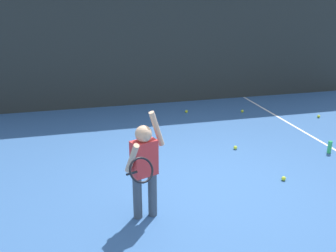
{
  "coord_description": "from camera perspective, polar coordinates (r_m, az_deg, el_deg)",
  "views": [
    {
      "loc": [
        -1.71,
        -4.39,
        2.59
      ],
      "look_at": [
        -0.52,
        0.32,
        0.85
      ],
      "focal_mm": 38.49,
      "sensor_mm": 36.0,
      "label": 1
    }
  ],
  "objects": [
    {
      "name": "back_fence_windscreen",
      "position": [
        9.04,
        -3.36,
        14.1
      ],
      "size": [
        12.42,
        0.08,
        3.43
      ],
      "primitive_type": "cube",
      "color": "#282D2B",
      "rests_on": "ground"
    },
    {
      "name": "fence_post_1",
      "position": [
        9.09,
        -3.44,
        14.61
      ],
      "size": [
        0.09,
        0.09,
        3.58
      ],
      "primitive_type": "cylinder",
      "color": "slate",
      "rests_on": "ground"
    },
    {
      "name": "ground_plane",
      "position": [
        5.38,
        6.25,
        -9.21
      ],
      "size": [
        20.0,
        20.0,
        0.0
      ],
      "primitive_type": "plane",
      "color": "#335B93"
    },
    {
      "name": "tennis_ball_4",
      "position": [
        8.57,
        2.94,
        2.32
      ],
      "size": [
        0.07,
        0.07,
        0.07
      ],
      "primitive_type": "sphere",
      "color": "#CCE033",
      "rests_on": "ground"
    },
    {
      "name": "tennis_ball_6",
      "position": [
        8.9,
        22.76,
        1.43
      ],
      "size": [
        0.07,
        0.07,
        0.07
      ],
      "primitive_type": "sphere",
      "color": "#CCE033",
      "rests_on": "ground"
    },
    {
      "name": "court_line_sideline",
      "position": [
        7.42,
        23.25,
        -2.4
      ],
      "size": [
        0.05,
        9.0,
        0.0
      ],
      "primitive_type": "cube",
      "color": "white",
      "rests_on": "ground"
    },
    {
      "name": "tennis_ball_1",
      "position": [
        8.76,
        11.69,
        2.32
      ],
      "size": [
        0.07,
        0.07,
        0.07
      ],
      "primitive_type": "sphere",
      "color": "#CCE033",
      "rests_on": "ground"
    },
    {
      "name": "tennis_ball_8",
      "position": [
        6.62,
        10.62,
        -3.38
      ],
      "size": [
        0.07,
        0.07,
        0.07
      ],
      "primitive_type": "sphere",
      "color": "#CCE033",
      "rests_on": "ground"
    },
    {
      "name": "tennis_player",
      "position": [
        4.29,
        -3.79,
        -6.08
      ],
      "size": [
        0.56,
        0.75,
        1.35
      ],
      "rotation": [
        0.0,
        0.0,
        0.35
      ],
      "color": "#3F4C59",
      "rests_on": "ground"
    },
    {
      "name": "tennis_ball_3",
      "position": [
        5.71,
        17.85,
        -7.92
      ],
      "size": [
        0.07,
        0.07,
        0.07
      ],
      "primitive_type": "sphere",
      "color": "#CCE033",
      "rests_on": "ground"
    },
    {
      "name": "water_bottle",
      "position": [
        6.94,
        24.23,
        -3.06
      ],
      "size": [
        0.07,
        0.07,
        0.22
      ],
      "primitive_type": "cylinder",
      "color": "green",
      "rests_on": "ground"
    }
  ]
}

